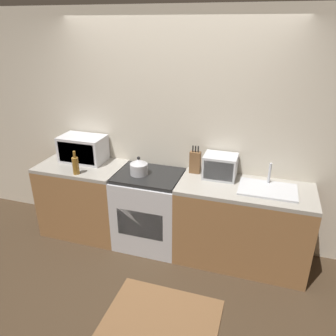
{
  "coord_description": "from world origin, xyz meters",
  "views": [
    {
      "loc": [
        0.99,
        -2.29,
        2.43
      ],
      "look_at": [
        0.06,
        0.66,
        1.05
      ],
      "focal_mm": 35.0,
      "sensor_mm": 36.0,
      "label": 1
    }
  ],
  "objects_px": {
    "stove_range": "(150,209)",
    "kettle": "(139,167)",
    "microwave": "(83,149)",
    "bottle": "(76,165)",
    "toaster_oven": "(220,166)"
  },
  "relations": [
    {
      "from": "kettle",
      "to": "microwave",
      "type": "height_order",
      "value": "microwave"
    },
    {
      "from": "stove_range",
      "to": "toaster_oven",
      "type": "relative_size",
      "value": 2.59
    },
    {
      "from": "toaster_oven",
      "to": "bottle",
      "type": "bearing_deg",
      "value": -165.72
    },
    {
      "from": "stove_range",
      "to": "microwave",
      "type": "relative_size",
      "value": 1.71
    },
    {
      "from": "kettle",
      "to": "toaster_oven",
      "type": "distance_m",
      "value": 0.88
    },
    {
      "from": "kettle",
      "to": "microwave",
      "type": "xyz_separation_m",
      "value": [
        -0.78,
        0.16,
        0.06
      ]
    },
    {
      "from": "stove_range",
      "to": "toaster_oven",
      "type": "height_order",
      "value": "toaster_oven"
    },
    {
      "from": "kettle",
      "to": "toaster_oven",
      "type": "relative_size",
      "value": 0.6
    },
    {
      "from": "kettle",
      "to": "bottle",
      "type": "bearing_deg",
      "value": -163.23
    },
    {
      "from": "stove_range",
      "to": "microwave",
      "type": "distance_m",
      "value": 1.07
    },
    {
      "from": "stove_range",
      "to": "kettle",
      "type": "bearing_deg",
      "value": -162.61
    },
    {
      "from": "kettle",
      "to": "bottle",
      "type": "height_order",
      "value": "bottle"
    },
    {
      "from": "microwave",
      "to": "toaster_oven",
      "type": "xyz_separation_m",
      "value": [
        1.64,
        0.03,
        -0.03
      ]
    },
    {
      "from": "microwave",
      "to": "bottle",
      "type": "bearing_deg",
      "value": -72.1
    },
    {
      "from": "bottle",
      "to": "kettle",
      "type": "bearing_deg",
      "value": 16.77
    }
  ]
}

